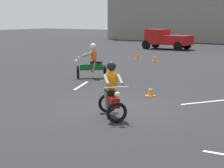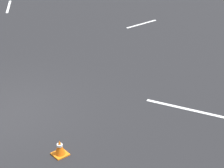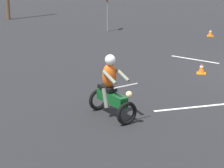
% 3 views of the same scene
% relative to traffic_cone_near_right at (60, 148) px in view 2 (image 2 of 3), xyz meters
% --- Properties ---
extents(traffic_cone_near_right, '(0.32, 0.32, 0.37)m').
position_rel_traffic_cone_near_right_xyz_m(traffic_cone_near_right, '(0.00, 0.00, 0.00)').
color(traffic_cone_near_right, orange).
rests_on(traffic_cone_near_right, ground).
extents(lane_stripe_nw, '(1.01, 2.03, 0.01)m').
position_rel_traffic_cone_near_right_xyz_m(lane_stripe_nw, '(-3.66, 0.43, -0.17)').
color(lane_stripe_nw, silver).
rests_on(lane_stripe_nw, ground).
extents(lane_stripe_w, '(1.54, 0.13, 0.01)m').
position_rel_traffic_cone_near_right_xyz_m(lane_stripe_w, '(-7.37, -5.23, -0.17)').
color(lane_stripe_w, silver).
rests_on(lane_stripe_w, ground).
extents(lane_stripe_sw, '(1.09, 1.65, 0.01)m').
position_rel_traffic_cone_near_right_xyz_m(lane_stripe_sw, '(-4.39, -10.74, -0.17)').
color(lane_stripe_sw, silver).
rests_on(lane_stripe_sw, ground).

